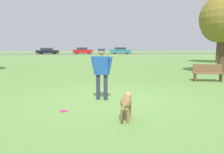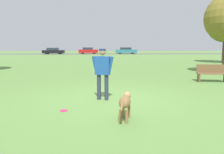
# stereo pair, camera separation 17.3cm
# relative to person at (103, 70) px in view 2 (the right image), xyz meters

# --- Properties ---
(ground_plane) EXTENTS (120.00, 120.00, 0.00)m
(ground_plane) POSITION_rel_person_xyz_m (0.25, 0.03, -1.00)
(ground_plane) COLOR #608C42
(far_road_strip) EXTENTS (120.00, 6.00, 0.01)m
(far_road_strip) POSITION_rel_person_xyz_m (0.25, 37.89, -0.99)
(far_road_strip) COLOR #5B5B59
(far_road_strip) RESTS_ON ground_plane
(person) EXTENTS (0.73, 0.35, 1.67)m
(person) POSITION_rel_person_xyz_m (0.00, 0.00, 0.00)
(person) COLOR #2D334C
(person) RESTS_ON ground_plane
(dog) EXTENTS (0.43, 1.02, 0.62)m
(dog) POSITION_rel_person_xyz_m (0.52, -1.98, -0.57)
(dog) COLOR olive
(dog) RESTS_ON ground_plane
(frisbee) EXTENTS (0.21, 0.21, 0.02)m
(frisbee) POSITION_rel_person_xyz_m (-1.08, -1.20, -0.99)
(frisbee) COLOR #E52366
(frisbee) RESTS_ON ground_plane
(parked_car_black) EXTENTS (4.29, 1.82, 1.25)m
(parked_car_black) POSITION_rel_person_xyz_m (-9.52, 37.56, -0.38)
(parked_car_black) COLOR black
(parked_car_black) RESTS_ON ground_plane
(parked_car_red) EXTENTS (3.98, 1.81, 1.30)m
(parked_car_red) POSITION_rel_person_xyz_m (-2.57, 38.08, -0.34)
(parked_car_red) COLOR red
(parked_car_red) RESTS_ON ground_plane
(parked_car_teal) EXTENTS (4.31, 1.83, 1.31)m
(parked_car_teal) POSITION_rel_person_xyz_m (5.17, 37.84, -0.34)
(parked_car_teal) COLOR teal
(parked_car_teal) RESTS_ON ground_plane
(park_bench) EXTENTS (1.45, 0.63, 0.84)m
(park_bench) POSITION_rel_person_xyz_m (5.35, 3.27, -0.55)
(park_bench) COLOR brown
(park_bench) RESTS_ON ground_plane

